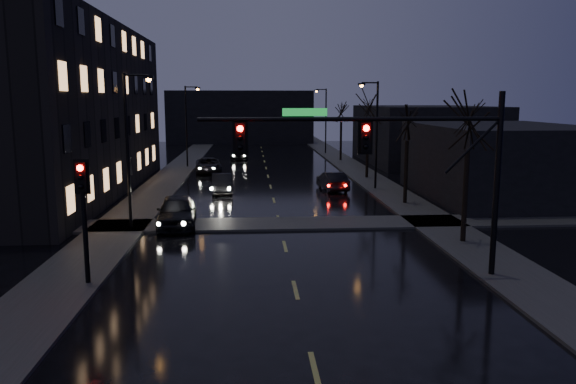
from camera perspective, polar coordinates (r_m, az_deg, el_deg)
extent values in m
cube|color=#2D2D2B|center=(47.05, -12.32, 1.06)|extent=(3.00, 140.00, 0.12)
cube|color=#2D2D2B|center=(47.61, 8.36, 1.27)|extent=(3.00, 140.00, 0.12)
cube|color=#2D2D2B|center=(30.34, -0.84, -3.25)|extent=(40.00, 3.00, 0.12)
cube|color=black|center=(43.70, -24.10, 7.67)|extent=(12.00, 30.00, 12.00)
cube|color=black|center=(41.01, 20.75, 2.90)|extent=(10.00, 14.00, 5.00)
cube|color=black|center=(62.02, 13.61, 5.71)|extent=(12.00, 18.00, 6.00)
cube|color=black|center=(89.11, -4.85, 7.62)|extent=(22.00, 10.00, 8.00)
cylinder|color=black|center=(22.28, 20.44, 0.54)|extent=(0.22, 0.22, 7.00)
cylinder|color=black|center=(20.40, 6.51, 7.37)|extent=(11.00, 0.16, 0.16)
cylinder|color=black|center=(21.72, 18.25, 4.43)|extent=(2.05, 0.10, 2.05)
cube|color=#0C591E|center=(20.16, 1.71, 8.11)|extent=(1.60, 0.04, 0.28)
cube|color=black|center=(20.11, -4.87, 5.51)|extent=(0.35, 0.28, 1.05)
sphere|color=#FF0705|center=(19.93, -4.89, 6.43)|extent=(0.22, 0.22, 0.22)
cube|color=black|center=(20.53, 7.85, 5.54)|extent=(0.35, 0.28, 1.05)
sphere|color=#FF0705|center=(20.36, 7.96, 6.43)|extent=(0.22, 0.22, 0.22)
cylinder|color=black|center=(21.40, -19.94, -3.32)|extent=(0.18, 0.18, 4.40)
cube|color=black|center=(21.10, -20.21, 1.46)|extent=(0.35, 0.28, 1.05)
sphere|color=#FF0705|center=(20.90, -20.38, 2.30)|extent=(0.22, 0.22, 0.22)
cylinder|color=black|center=(27.34, 17.54, -0.52)|extent=(0.24, 0.24, 4.40)
cylinder|color=black|center=(36.74, 11.89, 1.94)|extent=(0.24, 0.24, 4.12)
cylinder|color=black|center=(48.30, 8.06, 4.12)|extent=(0.24, 0.24, 4.68)
cylinder|color=black|center=(62.04, 5.39, 5.14)|extent=(0.24, 0.24, 4.29)
cylinder|color=black|center=(29.85, -15.97, 3.84)|extent=(0.16, 0.16, 8.00)
cylinder|color=black|center=(29.63, -15.16, 11.39)|extent=(1.20, 0.10, 0.10)
cube|color=black|center=(29.52, -13.99, 11.26)|extent=(0.50, 0.25, 0.15)
sphere|color=orange|center=(29.51, -13.98, 11.06)|extent=(0.28, 0.28, 0.28)
cylinder|color=black|center=(56.47, -10.29, 6.50)|extent=(0.16, 0.16, 8.00)
cylinder|color=black|center=(56.36, -9.79, 10.48)|extent=(1.20, 0.10, 0.10)
cube|color=black|center=(56.30, -9.17, 10.39)|extent=(0.50, 0.25, 0.15)
sphere|color=orange|center=(56.30, -9.16, 10.29)|extent=(0.28, 0.28, 0.28)
cylinder|color=black|center=(42.20, 8.98, 5.61)|extent=(0.16, 0.16, 8.00)
cylinder|color=black|center=(42.00, 8.31, 10.93)|extent=(1.20, 0.10, 0.10)
cube|color=black|center=(41.88, 7.49, 10.82)|extent=(0.50, 0.25, 0.15)
sphere|color=orange|center=(41.88, 7.49, 10.68)|extent=(0.28, 0.28, 0.28)
cylinder|color=black|center=(69.75, 3.87, 7.15)|extent=(0.16, 0.16, 8.00)
cylinder|color=black|center=(69.63, 3.40, 10.36)|extent=(1.20, 0.10, 0.10)
cube|color=black|center=(69.55, 2.90, 10.28)|extent=(0.50, 0.25, 0.15)
sphere|color=orange|center=(69.55, 2.90, 10.20)|extent=(0.28, 0.28, 0.28)
imported|color=black|center=(30.35, -11.22, -1.93)|extent=(2.33, 5.03, 1.67)
imported|color=black|center=(40.92, -6.73, 0.87)|extent=(1.71, 4.21, 1.36)
imported|color=black|center=(52.36, -8.09, 2.71)|extent=(2.74, 5.19, 1.39)
imported|color=black|center=(63.88, -4.97, 3.96)|extent=(2.06, 4.81, 1.38)
imported|color=black|center=(41.81, 4.54, 1.10)|extent=(2.01, 4.38, 1.39)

